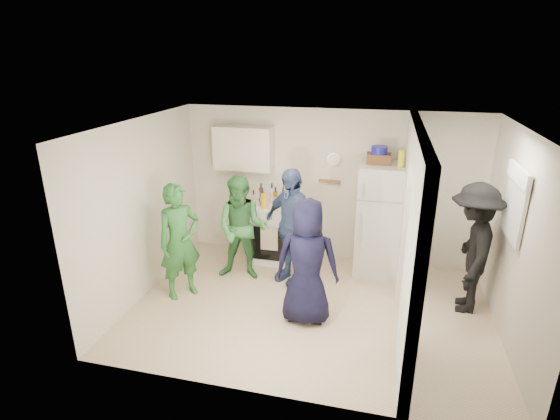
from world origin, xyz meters
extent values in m
plane|color=beige|center=(0.00, 0.00, 0.00)|extent=(4.80, 4.80, 0.00)
plane|color=silver|center=(0.00, 1.70, 1.25)|extent=(4.80, 0.00, 4.80)
plane|color=silver|center=(0.00, -1.70, 1.25)|extent=(4.80, 0.00, 4.80)
plane|color=silver|center=(-2.40, 0.00, 1.25)|extent=(0.00, 3.40, 3.40)
plane|color=silver|center=(2.40, 0.00, 1.25)|extent=(0.00, 3.40, 3.40)
plane|color=white|center=(0.00, 0.00, 2.50)|extent=(4.80, 4.80, 0.00)
cube|color=silver|center=(1.20, 1.10, 1.25)|extent=(0.12, 1.20, 2.50)
cube|color=silver|center=(1.20, -1.10, 1.25)|extent=(0.12, 1.20, 2.50)
cube|color=silver|center=(1.20, 0.00, 2.30)|extent=(0.12, 1.00, 0.40)
cube|color=white|center=(-0.85, 1.37, 0.48)|extent=(0.81, 0.67, 0.96)
cube|color=silver|center=(-1.40, 1.52, 1.85)|extent=(0.95, 0.34, 0.70)
cube|color=silver|center=(0.85, 1.34, 0.88)|extent=(0.72, 0.70, 1.75)
cube|color=brown|center=(0.75, 1.39, 1.83)|extent=(0.35, 0.25, 0.15)
cylinder|color=navy|center=(0.75, 1.39, 1.96)|extent=(0.24, 0.24, 0.11)
cylinder|color=yellow|center=(1.07, 1.24, 1.88)|extent=(0.09, 0.09, 0.25)
cylinder|color=white|center=(0.05, 1.68, 1.70)|extent=(0.22, 0.02, 0.22)
cube|color=olive|center=(0.00, 1.65, 1.35)|extent=(0.35, 0.08, 0.03)
cube|color=black|center=(2.38, 0.20, 1.65)|extent=(0.03, 0.70, 0.80)
cube|color=white|center=(2.36, 0.20, 1.65)|extent=(0.04, 0.76, 0.86)
cube|color=white|center=(2.34, 0.20, 2.00)|extent=(0.04, 0.82, 0.18)
cylinder|color=#FCAF15|center=(-0.97, 1.15, 1.09)|extent=(0.09, 0.09, 0.25)
cylinder|color=#B7160C|center=(-0.63, 1.17, 1.02)|extent=(0.09, 0.09, 0.12)
imported|color=#2C6E2F|center=(-1.85, -0.07, 0.83)|extent=(0.70, 0.72, 1.66)
imported|color=#3F883C|center=(-1.17, 0.63, 0.81)|extent=(0.84, 0.68, 1.62)
imported|color=#375578|center=(-0.43, 0.71, 0.89)|extent=(1.11, 0.94, 1.78)
imported|color=black|center=(-0.01, -0.27, 0.83)|extent=(0.84, 0.58, 1.66)
imported|color=black|center=(2.04, 0.51, 0.89)|extent=(0.80, 1.22, 1.78)
cylinder|color=brown|center=(-1.11, 1.48, 1.12)|extent=(0.07, 0.07, 0.32)
cylinder|color=#1B532D|center=(-1.04, 1.31, 1.11)|extent=(0.07, 0.07, 0.29)
cylinder|color=silver|center=(-0.93, 1.50, 1.13)|extent=(0.07, 0.07, 0.32)
cylinder|color=brown|center=(-0.82, 1.32, 1.12)|extent=(0.07, 0.07, 0.32)
cylinder|color=silver|center=(-0.75, 1.55, 1.09)|extent=(0.06, 0.06, 0.24)
cylinder|color=#143413|center=(-0.65, 1.40, 1.12)|extent=(0.07, 0.07, 0.31)
cylinder|color=olive|center=(-0.60, 1.52, 1.12)|extent=(0.07, 0.07, 0.31)
cylinder|color=#B0B7BD|center=(-1.16, 1.23, 1.10)|extent=(0.07, 0.07, 0.27)
camera|label=1|loc=(0.82, -5.14, 3.33)|focal=28.00mm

